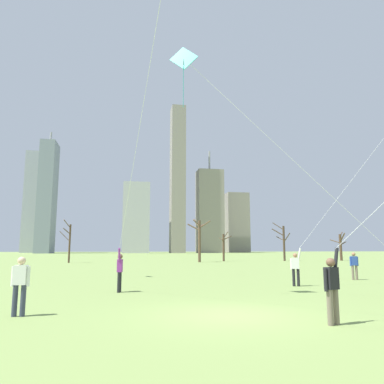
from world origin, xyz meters
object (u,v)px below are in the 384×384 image
object	(u,v)px
kite_flyer_foreground_left_white	(321,231)
bare_tree_rightmost	(224,246)
bare_tree_center	(69,241)
bare_tree_leftmost	(199,237)
kite_flyer_far_back_teal	(353,230)
bare_tree_far_right_edge	(283,241)
kite_flyer_foreground_right_orange	(129,210)
bare_tree_left_of_center	(341,245)
bystander_watching_nearby	(20,283)
bystander_far_off_by_trees	(354,264)

from	to	relation	value
kite_flyer_foreground_left_white	bare_tree_rightmost	distance (m)	35.77
bare_tree_center	bare_tree_leftmost	distance (m)	17.24
kite_flyer_foreground_left_white	kite_flyer_far_back_teal	bearing A→B (deg)	-106.56
kite_flyer_far_back_teal	bare_tree_far_right_edge	bearing A→B (deg)	69.54
kite_flyer_far_back_teal	bare_tree_rightmost	distance (m)	40.84
kite_flyer_foreground_right_orange	bare_tree_far_right_edge	xyz separation A→B (m)	(23.35, 38.45, -0.38)
bare_tree_center	bare_tree_leftmost	world-z (taller)	bare_tree_leftmost
bare_tree_center	kite_flyer_foreground_left_white	bearing A→B (deg)	-62.60
bare_tree_leftmost	kite_flyer_far_back_teal	bearing A→B (deg)	-92.28
kite_flyer_foreground_left_white	bare_tree_left_of_center	size ratio (longest dim) A/B	2.57
bystander_watching_nearby	bare_tree_far_right_edge	bearing A→B (deg)	57.74
bare_tree_leftmost	bystander_far_off_by_trees	bearing A→B (deg)	-83.12
bare_tree_left_of_center	bare_tree_leftmost	bearing A→B (deg)	-173.57
kite_flyer_foreground_right_orange	kite_flyer_foreground_left_white	xyz separation A→B (m)	(9.79, 3.12, -0.57)
kite_flyer_foreground_left_white	bare_tree_leftmost	xyz separation A→B (m)	(0.03, 32.48, 0.60)
kite_flyer_foreground_right_orange	bare_tree_rightmost	xyz separation A→B (m)	(14.10, 38.63, -1.14)
kite_flyer_far_back_teal	kite_flyer_foreground_right_orange	xyz separation A→B (m)	(-8.33, 1.80, 0.80)
bystander_watching_nearby	bare_tree_center	xyz separation A→B (m)	(-4.43, 39.54, 1.88)
kite_flyer_foreground_right_orange	bare_tree_leftmost	size ratio (longest dim) A/B	2.36
bare_tree_far_right_edge	kite_flyer_foreground_left_white	bearing A→B (deg)	-110.99
bare_tree_center	bare_tree_far_right_edge	xyz separation A→B (m)	(30.75, 2.16, 0.17)
bare_tree_far_right_edge	bare_tree_leftmost	world-z (taller)	bare_tree_leftmost
kite_flyer_foreground_right_orange	kite_flyer_foreground_left_white	size ratio (longest dim) A/B	1.24
bystander_far_off_by_trees	bare_tree_left_of_center	world-z (taller)	bare_tree_left_of_center
kite_flyer_far_back_teal	bare_tree_center	world-z (taller)	kite_flyer_far_back_teal
kite_flyer_foreground_right_orange	bare_tree_rightmost	distance (m)	41.14
kite_flyer_far_back_teal	bare_tree_left_of_center	world-z (taller)	kite_flyer_far_back_teal
bare_tree_leftmost	bystander_watching_nearby	bearing A→B (deg)	-108.22
bare_tree_far_right_edge	bare_tree_rightmost	bearing A→B (deg)	178.89
kite_flyer_foreground_right_orange	kite_flyer_foreground_left_white	distance (m)	10.30
bystander_watching_nearby	kite_flyer_far_back_teal	bearing A→B (deg)	7.34
kite_flyer_foreground_left_white	bystander_watching_nearby	xyz separation A→B (m)	(-12.77, -6.38, -1.85)
bystander_watching_nearby	bare_tree_center	size ratio (longest dim) A/B	0.29
kite_flyer_foreground_left_white	bare_tree_center	distance (m)	37.35
bare_tree_center	bare_tree_far_right_edge	bearing A→B (deg)	4.03
bystander_far_off_by_trees	bare_tree_left_of_center	distance (m)	37.53
bare_tree_leftmost	bare_tree_rightmost	distance (m)	5.36
bystander_far_off_by_trees	bystander_watching_nearby	bearing A→B (deg)	-150.65
bare_tree_rightmost	bare_tree_center	bearing A→B (deg)	-173.78
bare_tree_left_of_center	bystander_far_off_by_trees	bearing A→B (deg)	-120.79
bystander_far_off_by_trees	bare_tree_center	bearing A→B (deg)	124.44
bare_tree_rightmost	bare_tree_left_of_center	distance (m)	18.51
kite_flyer_far_back_teal	kite_flyer_foreground_left_white	xyz separation A→B (m)	(1.46, 4.93, 0.22)
bare_tree_far_right_edge	bare_tree_leftmost	xyz separation A→B (m)	(-13.53, -2.84, 0.40)
bare_tree_center	bare_tree_rightmost	world-z (taller)	bare_tree_center
kite_flyer_foreground_left_white	kite_flyer_foreground_right_orange	bearing A→B (deg)	-162.31
kite_flyer_foreground_left_white	bare_tree_leftmost	distance (m)	32.49
bare_tree_rightmost	kite_flyer_foreground_left_white	bearing A→B (deg)	-96.91
kite_flyer_far_back_teal	kite_flyer_foreground_right_orange	size ratio (longest dim) A/B	0.72
kite_flyer_foreground_left_white	bare_tree_center	size ratio (longest dim) A/B	2.06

